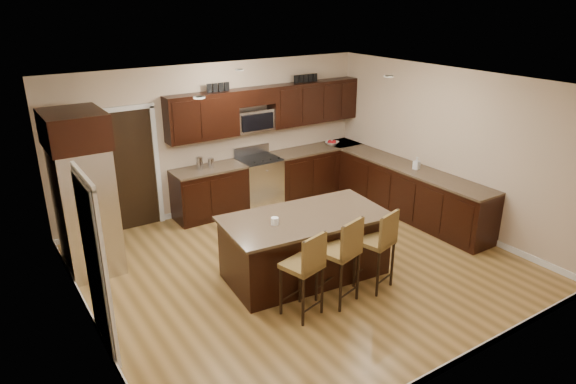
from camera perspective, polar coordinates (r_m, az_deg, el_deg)
floor at (r=7.77m, az=1.63°, el=-8.16°), size 6.00×6.00×0.00m
ceiling at (r=6.87m, az=1.87°, el=11.89°), size 6.00×6.00×0.00m
wall_back at (r=9.49m, az=-7.85°, el=5.95°), size 6.00×0.00×6.00m
wall_left at (r=6.13m, az=-21.98°, el=-4.09°), size 0.00×5.50×5.50m
wall_right at (r=9.19m, az=17.33°, el=4.68°), size 0.00×5.50×5.50m
base_cabinets at (r=9.68m, az=6.02°, el=0.82°), size 4.02×3.96×0.92m
upper_cabinets at (r=9.72m, az=-1.95°, el=9.47°), size 4.00×0.33×0.80m
range at (r=9.80m, az=-3.26°, el=1.23°), size 0.76×0.64×1.11m
microwave at (r=9.60m, az=-3.87°, el=7.95°), size 0.76×0.31×0.40m
doorway at (r=9.02m, az=-17.17°, el=2.26°), size 0.85×0.03×2.06m
pantry_door at (r=6.01m, az=-20.74°, el=-7.95°), size 0.03×0.80×2.04m
letter_decor at (r=9.56m, az=-2.74°, el=12.04°), size 2.20×0.03×0.15m
island at (r=7.35m, az=1.89°, el=-6.20°), size 2.40×1.41×0.92m
stool_left at (r=6.31m, az=2.02°, el=-8.17°), size 0.52×0.52×1.15m
stool_mid at (r=6.60m, az=6.12°, el=-6.55°), size 0.55×0.55×1.20m
stool_right at (r=7.00m, az=10.14°, el=-5.38°), size 0.53×0.53×1.15m
refrigerator at (r=7.77m, az=-21.79°, el=0.02°), size 0.79×0.99×2.35m
floor_mat at (r=9.30m, az=1.39°, el=-2.98°), size 1.02×0.79×0.01m
fruit_bowl at (r=10.59m, az=4.92°, el=5.44°), size 0.35×0.35×0.07m
soap_bottle at (r=9.30m, az=14.10°, el=3.13°), size 0.12×0.12×0.22m
canister_tall at (r=9.12m, az=-9.81°, el=3.13°), size 0.12×0.12×0.23m
canister_short at (r=9.21m, az=-8.57°, el=3.21°), size 0.11×0.11×0.17m
island_jar at (r=6.86m, az=-1.49°, el=-3.25°), size 0.10×0.10×0.10m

